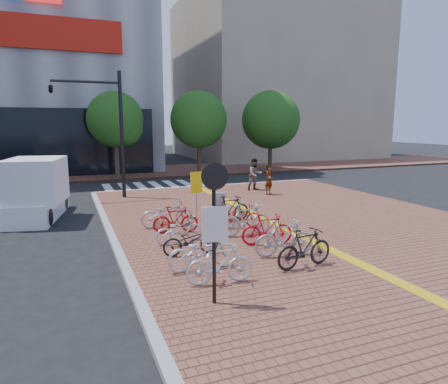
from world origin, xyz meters
name	(u,v)px	position (x,y,z in m)	size (l,w,h in m)	color
ground	(252,249)	(0.00, 0.00, 0.00)	(120.00, 120.00, 0.00)	black
tactile_strip	(432,298)	(2.00, -5.00, 0.16)	(0.40, 34.00, 0.01)	gold
kerb_west	(164,360)	(-4.00, -5.00, 0.08)	(0.25, 34.00, 0.15)	gray
kerb_north	(212,186)	(3.00, 12.00, 0.08)	(14.00, 0.25, 0.15)	gray
far_sidewalk	(138,172)	(0.00, 21.00, 0.07)	(70.00, 8.00, 0.15)	brown
building_beige	(273,80)	(18.00, 32.00, 9.00)	(20.00, 18.00, 18.00)	gray
crosswalk	(165,185)	(0.50, 14.00, 0.01)	(7.50, 4.00, 0.01)	silver
street_trees	(212,121)	(5.04, 17.45, 4.10)	(16.20, 4.60, 6.35)	#38281E
bike_0	(220,264)	(-2.05, -2.53, 0.65)	(0.47, 1.66, 1.00)	silver
bike_1	(203,251)	(-2.13, -1.49, 0.65)	(0.67, 1.92, 1.01)	silver
bike_2	(191,240)	(-2.07, -0.24, 0.59)	(0.58, 1.66, 0.87)	black
bike_3	(179,229)	(-2.06, 1.11, 0.58)	(0.57, 1.63, 0.86)	silver
bike_4	(176,219)	(-1.87, 2.26, 0.62)	(0.45, 1.58, 0.95)	#AA0C0C
bike_5	(167,213)	(-1.96, 3.15, 0.66)	(0.68, 1.95, 1.02)	#B5B4B9
bike_6	(305,248)	(0.43, -2.34, 0.68)	(0.50, 1.77, 1.07)	black
bike_7	(284,238)	(0.40, -1.34, 0.69)	(0.51, 1.79, 1.08)	#A7A7AC
bike_8	(267,229)	(0.46, -0.16, 0.65)	(0.47, 1.65, 0.99)	red
bike_9	(246,220)	(0.29, 1.04, 0.70)	(0.52, 1.83, 1.10)	#A2A2A6
bike_10	(239,216)	(0.44, 2.00, 0.58)	(0.58, 1.66, 0.87)	#B31F0C
bike_11	(230,208)	(0.53, 3.10, 0.66)	(0.48, 1.69, 1.02)	black
pedestrian_a	(269,180)	(4.76, 7.79, 0.95)	(0.59, 0.39, 1.61)	gray
pedestrian_b	(255,174)	(4.71, 9.42, 1.06)	(0.88, 0.69, 1.81)	#4A4F5E
utility_box	(219,206)	(0.23, 3.51, 0.70)	(0.50, 0.36, 1.09)	#ADAEB2
yellow_sign	(197,187)	(-0.60, 3.76, 1.48)	(0.52, 0.19, 1.92)	#B7B7BC
notice_sign	(215,217)	(-2.54, -3.49, 2.06)	(0.56, 0.17, 3.02)	black
traffic_light_pole	(90,111)	(-4.05, 9.90, 4.53)	(3.41, 1.31, 6.35)	black
box_truck	(34,190)	(-6.63, 7.15, 1.21)	(2.71, 4.71, 2.57)	white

